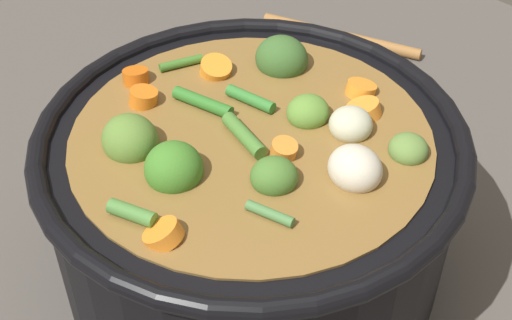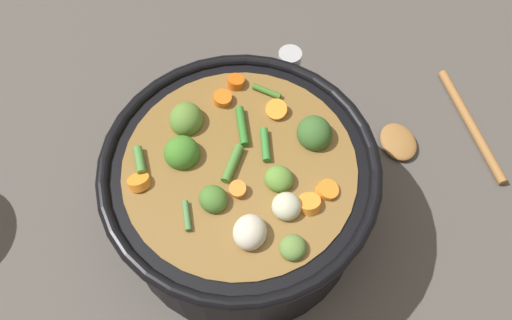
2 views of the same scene
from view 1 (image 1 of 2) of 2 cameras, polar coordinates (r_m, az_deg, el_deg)
ground_plane at (r=0.63m, az=-0.32°, el=-8.01°), size 1.10×1.10×0.00m
cooking_pot at (r=0.57m, az=-0.35°, el=-2.98°), size 0.32×0.32×0.17m
wooden_spoon at (r=0.84m, az=5.15°, el=7.59°), size 0.19×0.18×0.01m
salt_shaker at (r=0.74m, az=-9.57°, el=5.35°), size 0.03×0.03×0.09m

